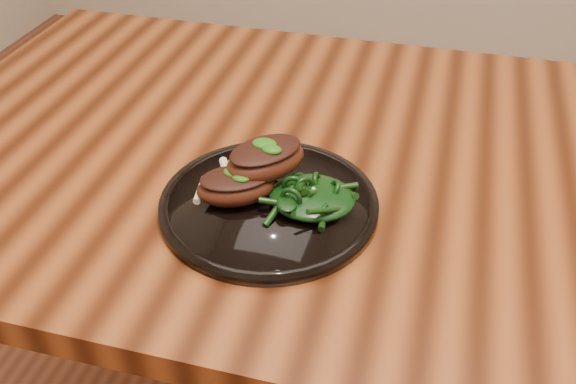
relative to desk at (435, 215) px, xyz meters
The scene contains 6 objects.
desk is the anchor object (origin of this frame).
plate 0.27m from the desk, 144.65° to the right, with size 0.28×0.28×0.02m.
lamb_chop_front 0.32m from the desk, 147.59° to the right, with size 0.12×0.10×0.04m.
lamb_chop_back 0.29m from the desk, 151.38° to the right, with size 0.12×0.13×0.05m.
herb_smear 0.28m from the desk, 159.98° to the right, with size 0.09×0.06×0.01m, color #124A07.
greens_heap 0.24m from the desk, 137.14° to the right, with size 0.11×0.10×0.04m.
Camera 1 is at (-0.02, -0.76, 1.26)m, focal length 40.00 mm.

